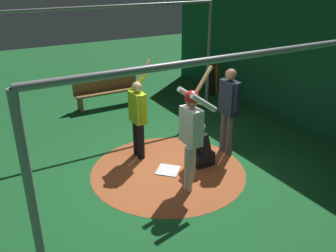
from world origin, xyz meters
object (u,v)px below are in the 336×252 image
batter (192,130)px  umpire (229,107)px  visitor (138,115)px  bat_rack (216,79)px  bench (107,90)px  catcher (200,148)px  baseball_0 (214,159)px  home_plate (168,170)px

batter → umpire: batter is taller
visitor → bat_rack: visitor is taller
bat_rack → bench: size_ratio=0.56×
catcher → baseball_0: catcher is taller
catcher → umpire: 1.04m
home_plate → bench: (-0.32, -4.05, 0.44)m
home_plate → batter: batter is taller
batter → bat_rack: 5.37m
bench → baseball_0: size_ratio=25.42×
visitor → baseball_0: size_ratio=26.87×
bench → catcher: bearing=95.0°
home_plate → bench: bench is taller
umpire → baseball_0: (0.45, 0.19, -0.99)m
batter → catcher: size_ratio=2.32×
batter → catcher: (-0.57, -0.55, -0.74)m
umpire → bench: (1.13, -3.99, -0.58)m
home_plate → catcher: catcher is taller
baseball_0 → bench: bearing=-80.7°
visitor → baseball_0: bearing=142.2°
batter → visitor: 1.50m
visitor → batter: bearing=102.8°
catcher → bat_rack: (-2.94, -3.46, 0.13)m
home_plate → baseball_0: (-1.00, 0.13, 0.03)m
bat_rack → bench: 3.37m
bat_rack → home_plate: bearing=43.0°
batter → bench: size_ratio=1.13×
home_plate → umpire: size_ratio=0.23×
umpire → bench: bearing=-74.1°
visitor → bench: 3.30m
batter → bench: (-0.22, -4.68, -0.65)m
catcher → visitor: 1.40m
home_plate → bat_rack: bat_rack is taller
home_plate → baseball_0: size_ratio=5.68×
bat_rack → visitor: bearing=33.6°
batter → visitor: batter is taller
batter → home_plate: bearing=-80.5°
visitor → baseball_0: visitor is taller
visitor → baseball_0: 1.79m
baseball_0 → visitor: bearing=-38.2°
batter → baseball_0: bearing=-150.9°
catcher → home_plate: bearing=-6.5°
batter → bench: bearing=-92.6°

